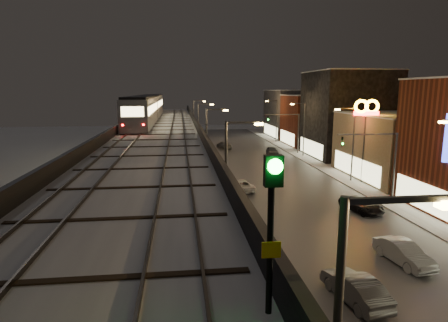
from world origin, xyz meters
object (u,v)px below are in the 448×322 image
subway_train (147,108)px  car_near_white (355,289)px  car_mid_silver (239,186)px  rail_signal (272,204)px  car_onc_red (272,151)px  car_onc_dark (362,206)px  car_mid_dark (224,145)px  car_onc_silver (403,254)px

subway_train → car_near_white: bearing=-71.4°
car_near_white → car_mid_silver: (-2.51, 22.52, -0.09)m
rail_signal → car_mid_silver: (4.78, 33.11, -8.25)m
car_onc_red → subway_train: bearing=-165.7°
subway_train → car_onc_dark: size_ratio=8.31×
car_mid_dark → car_onc_dark: size_ratio=1.08×
rail_signal → car_near_white: 15.23m
car_onc_silver → car_near_white: bearing=-152.1°
rail_signal → car_mid_dark: 64.96m
rail_signal → car_near_white: size_ratio=0.72×
car_near_white → car_onc_silver: (5.10, 3.77, -0.03)m
car_near_white → subway_train: bearing=-81.0°
car_near_white → car_onc_dark: car_near_white is taller
car_mid_silver → car_onc_red: size_ratio=1.09×
car_onc_dark → car_mid_dark: bearing=86.9°
subway_train → car_onc_dark: 35.00m
rail_signal → car_mid_silver: 34.45m
subway_train → car_mid_dark: (13.22, 12.70, -7.75)m
subway_train → car_mid_dark: bearing=43.8°
car_mid_silver → car_mid_dark: (2.04, 30.97, 0.06)m
car_near_white → car_onc_dark: size_ratio=1.00×
car_mid_silver → car_onc_red: bearing=-126.5°
car_mid_silver → car_mid_dark: size_ratio=0.95×
subway_train → rail_signal: 51.78m
subway_train → car_onc_silver: subway_train is taller
car_near_white → car_mid_dark: bearing=-99.1°
car_mid_silver → car_mid_dark: bearing=-107.6°
rail_signal → car_onc_silver: size_ratio=0.74×
car_onc_silver → car_onc_dark: size_ratio=0.96×
car_mid_silver → car_onc_dark: (9.97, -8.50, -0.02)m
car_onc_dark → car_mid_silver: bearing=125.1°
car_onc_silver → car_onc_red: car_onc_red is taller
car_mid_silver → car_onc_silver: car_onc_silver is taller
rail_signal → car_onc_red: 57.88m
car_near_white → car_mid_dark: size_ratio=0.92×
car_mid_dark → car_onc_silver: size_ratio=1.13×
subway_train → car_mid_silver: bearing=-58.5°
car_mid_dark → car_onc_dark: car_mid_dark is taller
subway_train → car_onc_dark: bearing=-51.7°
subway_train → car_onc_silver: bearing=-63.1°
car_near_white → car_mid_dark: (-0.47, 53.50, -0.03)m
car_mid_dark → car_onc_dark: (7.93, -39.47, -0.08)m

